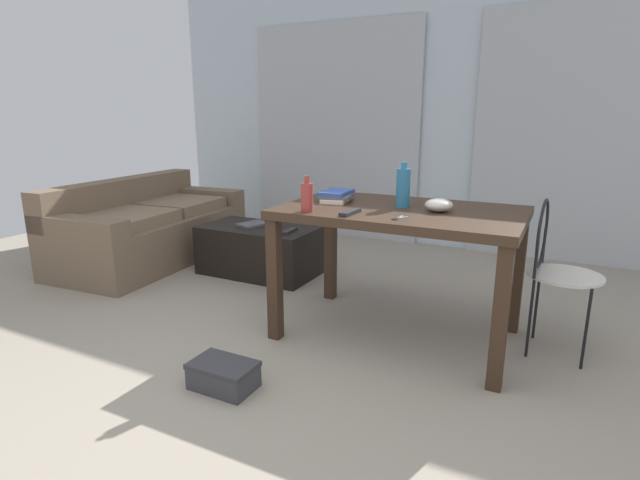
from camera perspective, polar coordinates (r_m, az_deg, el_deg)
ground_plane at (r=3.21m, az=4.65°, el=-9.41°), size 8.48×8.48×0.00m
wall_back at (r=5.01m, az=14.83°, el=14.37°), size 6.18×0.10×2.66m
curtains at (r=4.93m, az=14.43°, el=11.68°), size 4.22×0.03×2.19m
couch at (r=4.71m, az=-19.16°, el=1.28°), size 0.98×1.83×0.72m
coffee_table at (r=4.10m, az=-7.02°, el=-1.16°), size 0.94×0.52×0.40m
craft_table at (r=2.85m, az=9.24°, el=1.62°), size 1.34×0.84×0.77m
wire_chair at (r=2.94m, az=25.39°, el=-2.04°), size 0.38×0.39×0.86m
bottle_near at (r=2.86m, az=9.59°, el=6.01°), size 0.08×0.08×0.25m
bottle_far at (r=2.68m, az=-1.51°, el=5.00°), size 0.07×0.07×0.20m
bowl at (r=2.77m, az=13.58°, el=3.95°), size 0.15×0.15×0.07m
book_stack at (r=3.03m, az=1.92°, el=5.11°), size 0.22×0.27×0.06m
tv_remote_on_table at (r=2.63m, az=3.51°, el=3.21°), size 0.06×0.18×0.02m
scissors at (r=2.54m, az=9.01°, el=2.48°), size 0.07×0.11×0.00m
tv_remote_primary at (r=3.84m, az=-3.55°, el=1.06°), size 0.07×0.19×0.02m
magazine at (r=4.10m, az=-7.73°, el=1.83°), size 0.23×0.28×0.02m
shoebox at (r=2.51m, az=-11.09°, el=-15.07°), size 0.31×0.20×0.13m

